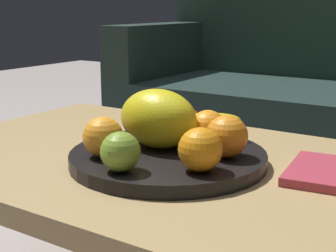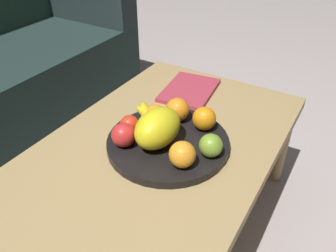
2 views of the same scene
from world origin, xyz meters
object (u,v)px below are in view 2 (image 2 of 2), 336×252
Objects in this scene: melon_large_front at (158,128)px; orange_right at (177,109)px; fruit_bowl at (168,143)px; banana_bunch at (148,121)px; orange_back at (204,118)px; orange_left at (155,116)px; apple_left at (124,135)px; coffee_table at (157,157)px; magazine at (189,90)px; apple_front at (211,145)px; orange_front at (182,154)px; apple_right at (129,125)px.

orange_right is (0.14, 0.02, -0.02)m from melon_large_front.
banana_bunch reaches higher than fruit_bowl.
orange_back is at bearing -31.83° from fruit_bowl.
orange_left is 0.14m from apple_left.
orange_back is (0.13, -0.10, 0.10)m from coffee_table.
magazine is (0.34, 0.10, -0.00)m from fruit_bowl.
orange_right is 1.15× the size of apple_front.
melon_large_front is at bearing -142.43° from orange_left.
magazine is (0.42, 0.20, -0.05)m from orange_front.
apple_right is 0.37m from magazine.
orange_left is at bearing 146.36° from orange_right.
apple_front is (-0.11, -0.07, -0.00)m from orange_back.
orange_left is 0.08m from orange_right.
fruit_bowl is at bearing -170.28° from magazine.
orange_back is at bearing -65.63° from orange_left.
fruit_bowl is (0.02, -0.03, 0.05)m from coffee_table.
orange_back reaches higher than apple_right.
apple_front is at bearing -151.31° from magazine.
orange_front is at bearing 148.67° from apple_front.
orange_left is at bearing 114.37° from orange_back.
apple_front is 0.27× the size of magazine.
apple_front reaches higher than banana_bunch.
orange_left reaches higher than fruit_bowl.
orange_left is (0.07, 0.05, 0.10)m from coffee_table.
orange_back reaches higher than coffee_table.
apple_right is (-0.01, 0.09, 0.10)m from coffee_table.
magazine is at bearing 35.95° from apple_front.
orange_left and apple_left have the same top height.
orange_front is 0.09m from apple_front.
melon_large_front reaches higher than banana_bunch.
apple_right is at bearing 126.55° from orange_back.
orange_front reaches higher than banana_bunch.
fruit_bowl is at bearing -101.96° from banana_bunch.
apple_left reaches higher than fruit_bowl.
melon_large_front is 2.29× the size of orange_left.
melon_large_front is 0.11m from apple_right.
coffee_table is 0.12m from banana_bunch.
orange_left is 1.06× the size of apple_front.
magazine is (0.34, 0.24, -0.05)m from apple_front.
apple_left is (-0.20, 0.17, -0.00)m from orange_back.
apple_left is (-0.09, 0.10, 0.05)m from fruit_bowl.
orange_right reaches higher than magazine.
magazine is at bearing 36.92° from orange_back.
apple_right is at bearing 96.40° from apple_front.
apple_front reaches higher than apple_right.
melon_large_front is 1.03× the size of banana_bunch.
apple_left is 0.29× the size of magazine.
orange_right is (0.11, 0.03, 0.05)m from fruit_bowl.
orange_front reaches higher than apple_left.
coffee_table is 0.17m from orange_front.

